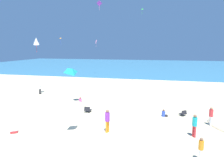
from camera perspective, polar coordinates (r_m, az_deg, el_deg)
ground_plane at (r=24.75m, az=1.37°, el=-5.50°), size 120.00×120.00×0.00m
ocean_water at (r=68.43m, az=9.02°, el=3.78°), size 120.00×60.00×0.05m
beach_chair_near_camera at (r=19.32m, az=20.13°, el=-9.52°), size 0.75×0.75×0.54m
beach_chair_far_left at (r=19.32m, az=-7.11°, el=-9.01°), size 0.63×0.70×0.57m
cooler_box at (r=16.55m, az=-26.72°, el=-13.62°), size 0.64×0.60×0.24m
person_0 at (r=27.90m, az=-20.40°, el=-2.65°), size 0.34×0.34×1.44m
person_1 at (r=15.09m, az=23.05°, el=-12.17°), size 0.44×0.44×1.65m
person_2 at (r=17.73m, az=27.01°, el=-9.48°), size 0.35×0.35×1.54m
person_3 at (r=12.35m, az=24.62°, el=-17.92°), size 0.35×0.35×1.38m
person_4 at (r=18.64m, az=14.96°, el=-9.96°), size 0.58×0.39×0.68m
person_5 at (r=22.64m, az=-9.30°, el=-6.39°), size 0.32×0.52×0.65m
person_6 at (r=14.62m, az=-1.36°, el=-11.84°), size 0.47×0.47×1.76m
kite_orange at (r=35.28m, az=-14.90°, el=11.30°), size 0.40×0.33×1.30m
kite_teal at (r=13.04m, az=-11.56°, el=2.20°), size 0.97×1.05×1.67m
kite_pink at (r=45.19m, az=-4.70°, el=10.63°), size 0.56×0.77×1.58m
kite_green at (r=33.70m, az=8.78°, el=19.48°), size 0.59×0.58×0.99m
kite_white at (r=26.21m, az=-21.33°, el=10.17°), size 1.11×1.17×1.87m
kite_purple at (r=37.57m, az=-3.74°, el=21.09°), size 1.01×0.39×1.63m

